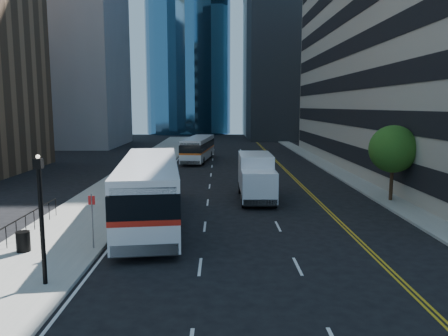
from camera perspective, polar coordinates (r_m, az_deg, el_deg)
name	(u,v)px	position (r m, az deg, el deg)	size (l,w,h in m)	color
ground	(273,237)	(22.23, 6.47, -8.98)	(160.00, 160.00, 0.00)	black
sidewalk_west	(146,167)	(47.18, -10.14, 0.13)	(5.00, 90.00, 0.15)	gray
sidewalk_east	(329,167)	(47.98, 13.49, 0.16)	(2.00, 90.00, 0.15)	gray
midrise_west	(63,38)	(78.11, -20.31, 15.69)	(18.00, 18.00, 35.00)	gray
street_tree	(393,149)	(31.48, 21.22, 2.32)	(3.20, 3.20, 5.10)	#332114
lamp_post	(41,214)	(16.77, -22.76, -5.59)	(0.28, 0.28, 4.56)	black
bus_front	(150,188)	(24.79, -9.67, -2.65)	(4.63, 14.01, 3.55)	silver
bus_rear	(198,148)	(52.04, -3.39, 2.60)	(3.66, 11.16, 2.83)	silver
box_truck	(256,176)	(30.52, 4.23, -1.08)	(2.28, 6.56, 3.13)	white
trash_can	(23,241)	(21.39, -24.75, -8.71)	(0.60, 0.60, 0.90)	black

